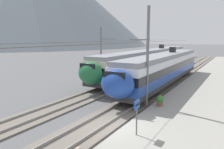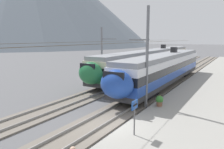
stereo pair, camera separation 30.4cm
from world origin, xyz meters
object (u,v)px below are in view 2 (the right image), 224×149
(catenary_mast_mid, at_px, (146,57))
(catenary_mast_far_side, at_px, (103,55))
(platform_sign, at_px, (135,110))
(train_near_platform, at_px, (164,68))
(potted_plant_platform_edge, at_px, (159,100))
(train_far_track, at_px, (152,60))

(catenary_mast_mid, distance_m, catenary_mast_far_side, 9.78)
(catenary_mast_far_side, xyz_separation_m, platform_sign, (-11.49, -9.70, -1.91))
(catenary_mast_mid, relative_size, catenary_mast_far_side, 1.00)
(platform_sign, bearing_deg, train_near_platform, 11.95)
(catenary_mast_mid, distance_m, potted_plant_platform_edge, 3.64)
(train_far_track, bearing_deg, train_near_platform, -151.01)
(train_near_platform, xyz_separation_m, catenary_mast_mid, (-9.07, -1.37, 2.00))
(catenary_mast_mid, relative_size, platform_sign, 21.19)
(train_far_track, bearing_deg, platform_sign, -161.30)
(platform_sign, bearing_deg, potted_plant_platform_edge, 5.45)
(catenary_mast_far_side, xyz_separation_m, potted_plant_platform_edge, (-5.57, -9.13, -2.91))
(train_near_platform, distance_m, potted_plant_platform_edge, 9.42)
(train_near_platform, xyz_separation_m, train_far_track, (8.74, 4.84, 0.01))
(train_near_platform, height_order, platform_sign, train_near_platform)
(catenary_mast_mid, height_order, potted_plant_platform_edge, catenary_mast_mid)
(train_near_platform, height_order, catenary_mast_far_side, catenary_mast_far_side)
(catenary_mast_far_side, bearing_deg, platform_sign, -139.83)
(catenary_mast_mid, bearing_deg, platform_sign, -162.97)
(train_near_platform, height_order, train_far_track, same)
(catenary_mast_far_side, bearing_deg, train_near_platform, -62.80)
(train_near_platform, xyz_separation_m, platform_sign, (-14.86, -3.14, -0.42))
(potted_plant_platform_edge, bearing_deg, train_far_track, 22.77)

